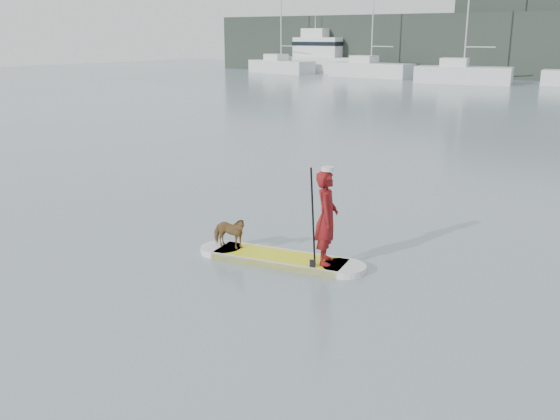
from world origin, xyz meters
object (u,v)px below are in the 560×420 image
Objects in this scene: sailboat_c at (462,74)px; paddleboard at (280,259)px; motor_yacht_b at (323,57)px; paddler at (327,218)px; dog at (229,232)px; sailboat_a at (281,66)px; sailboat_b at (370,68)px.

paddleboard is at bearing -85.46° from sailboat_c.
motor_yacht_b is (-17.69, 5.73, 0.89)m from sailboat_c.
paddler is 2.04m from dog.
sailboat_a is (-33.13, 46.85, 0.36)m from dog.
dog is 0.07× the size of sailboat_a.
sailboat_c reaches higher than sailboat_a.
sailboat_c reaches higher than paddleboard.
paddler is 0.14× the size of sailboat_b.
paddleboard is 57.81m from sailboat_a.
sailboat_c reaches higher than dog.
sailboat_b is 8.19m from motor_yacht_b.
sailboat_a is 1.00× the size of sailboat_c.
dog is 0.06× the size of sailboat_b.
sailboat_b is 1.10× the size of sailboat_c.
paddler is at bearing -89.68° from dog.
sailboat_a reaches higher than motor_yacht_b.
dog is 58.01m from motor_yacht_b.
sailboat_b is (-22.15, 46.67, 0.43)m from dog.
sailboat_b is at bearing -27.61° from motor_yacht_b.
sailboat_b reaches higher than sailboat_a.
sailboat_a is 21.33m from sailboat_c.
paddler reaches higher than paddleboard.
sailboat_b is at bearing 153.86° from sailboat_c.
sailboat_a is at bearing -144.11° from motor_yacht_b.
sailboat_a reaches higher than dog.
sailboat_a is at bearing 160.61° from sailboat_c.
motor_yacht_b is at bearing 160.74° from sailboat_b.
paddler is at bearing -58.93° from sailboat_b.
sailboat_c is 1.19× the size of motor_yacht_b.
paddleboard is at bearing -63.03° from motor_yacht_b.
paddleboard is 1.92× the size of paddler.
sailboat_b is at bearing 13.46° from dog.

